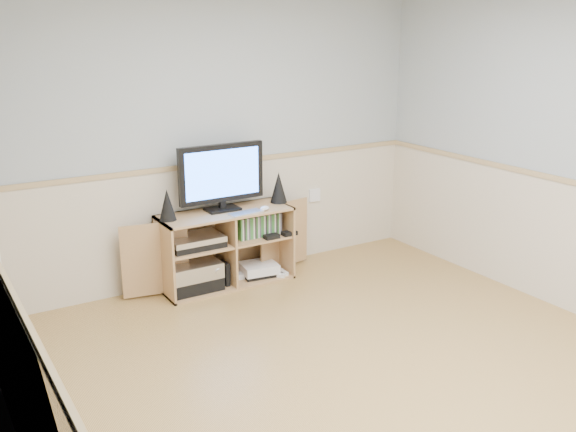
% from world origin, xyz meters
% --- Properties ---
extents(room, '(4.04, 4.54, 2.54)m').
position_xyz_m(room, '(-0.06, 0.12, 1.22)').
color(room, tan).
rests_on(room, ground).
extents(media_cabinet, '(1.78, 0.43, 0.65)m').
position_xyz_m(media_cabinet, '(-0.05, 2.06, 0.33)').
color(media_cabinet, tan).
rests_on(media_cabinet, floor).
extents(monitor, '(0.76, 0.18, 0.57)m').
position_xyz_m(monitor, '(-0.05, 2.05, 0.96)').
color(monitor, black).
rests_on(monitor, media_cabinet).
extents(speaker_left, '(0.14, 0.14, 0.26)m').
position_xyz_m(speaker_left, '(-0.55, 2.03, 0.78)').
color(speaker_left, black).
rests_on(speaker_left, media_cabinet).
extents(speaker_right, '(0.15, 0.15, 0.27)m').
position_xyz_m(speaker_right, '(0.48, 2.03, 0.79)').
color(speaker_right, black).
rests_on(speaker_right, media_cabinet).
extents(keyboard, '(0.30, 0.15, 0.01)m').
position_xyz_m(keyboard, '(0.07, 1.87, 0.66)').
color(keyboard, silver).
rests_on(keyboard, media_cabinet).
extents(mouse, '(0.11, 0.10, 0.04)m').
position_xyz_m(mouse, '(0.25, 1.87, 0.67)').
color(mouse, white).
rests_on(mouse, media_cabinet).
extents(av_components, '(0.52, 0.33, 0.47)m').
position_xyz_m(av_components, '(-0.36, 2.01, 0.22)').
color(av_components, black).
rests_on(av_components, media_cabinet).
extents(game_consoles, '(0.46, 0.30, 0.11)m').
position_xyz_m(game_consoles, '(0.24, 1.99, 0.07)').
color(game_consoles, white).
rests_on(game_consoles, media_cabinet).
extents(game_cases, '(0.41, 0.13, 0.19)m').
position_xyz_m(game_cases, '(0.25, 1.99, 0.48)').
color(game_cases, '#3F8C3F').
rests_on(game_cases, media_cabinet).
extents(wall_outlet, '(0.12, 0.03, 0.12)m').
position_xyz_m(wall_outlet, '(1.00, 2.23, 0.60)').
color(wall_outlet, white).
rests_on(wall_outlet, wall_back).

